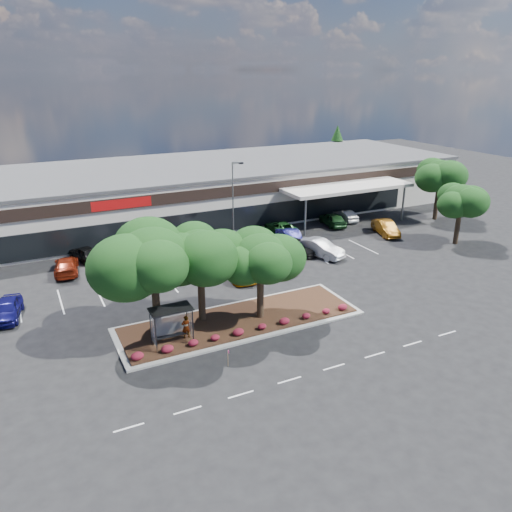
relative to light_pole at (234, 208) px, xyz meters
name	(u,v)px	position (x,y,z in m)	size (l,w,h in m)	color
ground	(291,341)	(-5.03, -20.92, -3.80)	(160.00, 160.00, 0.00)	black
retail_store	(155,193)	(-4.97, 12.99, -0.65)	(80.40, 25.20, 6.25)	silver
landscape_island	(240,320)	(-7.03, -16.92, -3.68)	(18.00, 6.00, 0.26)	#A3A39E
lane_markings	(229,286)	(-5.17, -10.49, -3.80)	(33.12, 20.06, 0.01)	silver
shrub_row	(253,328)	(-7.03, -19.02, -3.29)	(17.00, 0.80, 0.50)	maroon
bus_shelter	(170,315)	(-12.53, -17.97, -1.50)	(2.75, 1.55, 2.59)	black
island_tree_west	(155,281)	(-13.03, -16.42, 0.40)	(7.20, 7.20, 7.89)	black
island_tree_mid	(201,273)	(-9.53, -15.72, 0.12)	(6.60, 6.60, 7.32)	black
island_tree_east	(260,276)	(-5.53, -17.22, -0.29)	(5.80, 5.80, 6.50)	black
tree_east_near	(459,214)	(20.97, -10.92, -0.55)	(5.60, 5.60, 6.51)	black
tree_east_far	(438,189)	(25.97, -2.92, 0.01)	(6.40, 6.40, 7.62)	black
conifer_north_east	(336,152)	(28.97, 23.08, 0.70)	(3.96, 3.96, 9.00)	black
person_waiting	(186,327)	(-11.47, -17.81, -2.71)	(0.61, 0.40, 1.67)	#594C47
light_pole	(234,208)	(0.00, 0.00, 0.00)	(1.43, 0.50, 8.65)	#A3A39E
survey_stake	(228,356)	(-10.13, -21.92, -3.09)	(0.07, 0.14, 1.12)	#A17E54
car_0	(7,309)	(-22.32, -8.71, -3.06)	(1.76, 4.37, 1.49)	#100E59
car_1	(131,280)	(-12.76, -7.14, -3.10)	(1.65, 4.11, 1.40)	#A0A5AC
car_2	(147,270)	(-11.06, -5.73, -3.02)	(2.60, 5.63, 1.56)	#57565D
car_3	(237,268)	(-3.73, -8.86, -2.98)	(2.30, 5.66, 1.64)	#7B4406
car_4	(227,257)	(-3.51, -6.08, -2.96)	(1.98, 4.93, 1.68)	maroon
car_5	(265,261)	(-0.71, -8.51, -2.94)	(2.86, 6.20, 1.72)	#722B06
car_6	(296,246)	(4.19, -5.99, -3.10)	(1.98, 4.87, 1.41)	black
car_7	(320,248)	(5.83, -7.74, -2.96)	(1.78, 5.11, 1.68)	#AAAFB7
car_8	(386,228)	(16.29, -5.16, -3.01)	(1.67, 4.79, 1.58)	#6E3E0A
car_9	(66,265)	(-17.31, -1.28, -3.08)	(2.03, 4.98, 1.45)	maroon
car_10	(85,253)	(-15.30, 1.39, -3.08)	(1.70, 4.23, 1.44)	black
car_11	(123,263)	(-12.50, -2.90, -3.09)	(1.50, 4.29, 1.41)	slate
car_12	(182,253)	(-6.74, -2.49, -3.14)	(1.87, 4.59, 1.33)	black
car_13	(221,247)	(-2.67, -2.58, -3.12)	(1.43, 4.11, 1.36)	#A9ADB5
car_14	(281,227)	(5.96, 0.51, -3.12)	(2.25, 4.88, 1.36)	#184A1A
car_15	(289,236)	(5.09, -2.84, -3.00)	(1.70, 4.86, 1.60)	#141452
car_16	(333,219)	(12.91, 0.34, -3.01)	(1.88, 4.67, 1.59)	#1B4720
car_17	(345,216)	(15.34, 1.33, -3.12)	(1.44, 4.14, 1.37)	#B6B6B6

